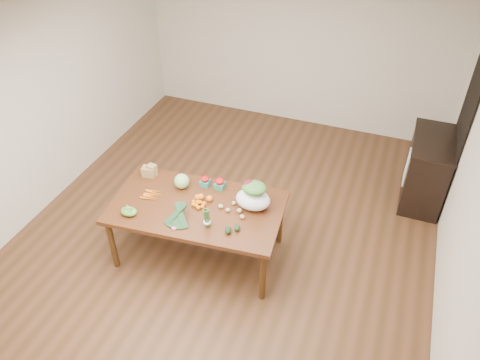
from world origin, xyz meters
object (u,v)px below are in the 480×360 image
at_px(kale_bunch, 177,217).
at_px(asparagus_bundle, 207,218).
at_px(dining_table, 198,230).
at_px(salad_bag, 253,197).
at_px(cabbage, 182,181).
at_px(paper_bag, 149,171).
at_px(cabinet, 426,170).
at_px(mandarin_cluster, 198,203).

bearing_deg(kale_bunch, asparagus_bundle, 5.16).
distance_m(dining_table, salad_bag, 0.82).
distance_m(cabbage, salad_bag, 0.89).
distance_m(paper_bag, cabbage, 0.48).
relative_size(cabinet, mandarin_cluster, 5.67).
relative_size(paper_bag, cabbage, 1.17).
xyz_separation_m(kale_bunch, salad_bag, (0.67, 0.53, 0.07)).
xyz_separation_m(mandarin_cluster, salad_bag, (0.58, 0.20, 0.11)).
bearing_deg(cabinet, mandarin_cluster, -139.73).
bearing_deg(kale_bunch, mandarin_cluster, 69.49).
height_order(cabinet, asparagus_bundle, asparagus_bundle).
bearing_deg(cabinet, salad_bag, -134.75).
distance_m(dining_table, mandarin_cluster, 0.41).
relative_size(dining_table, mandarin_cluster, 10.62).
relative_size(kale_bunch, asparagus_bundle, 1.60).
height_order(asparagus_bundle, salad_bag, salad_bag).
relative_size(paper_bag, asparagus_bundle, 0.83).
height_order(cabinet, mandarin_cluster, cabinet).
xyz_separation_m(cabbage, kale_bunch, (0.22, -0.57, -0.01)).
xyz_separation_m(dining_table, kale_bunch, (-0.07, -0.32, 0.45)).
xyz_separation_m(mandarin_cluster, kale_bunch, (-0.09, -0.33, 0.04)).
bearing_deg(asparagus_bundle, cabinet, 41.53).
height_order(kale_bunch, salad_bag, salad_bag).
height_order(mandarin_cluster, salad_bag, salad_bag).
distance_m(dining_table, cabbage, 0.60).
distance_m(dining_table, paper_bag, 0.94).
bearing_deg(paper_bag, asparagus_bundle, -29.40).
height_order(mandarin_cluster, asparagus_bundle, asparagus_bundle).
distance_m(dining_table, kale_bunch, 0.56).
bearing_deg(dining_table, asparagus_bundle, -52.18).
xyz_separation_m(paper_bag, asparagus_bundle, (1.02, -0.57, 0.05)).
bearing_deg(kale_bunch, paper_bag, 132.57).
height_order(paper_bag, mandarin_cluster, paper_bag).
relative_size(dining_table, paper_bag, 9.22).
xyz_separation_m(cabinet, paper_bag, (-3.18, -1.72, 0.35)).
xyz_separation_m(cabinet, asparagus_bundle, (-2.16, -2.30, 0.40)).
relative_size(paper_bag, salad_bag, 0.53).
bearing_deg(cabbage, dining_table, -39.30).
bearing_deg(dining_table, mandarin_cluster, 17.07).
bearing_deg(dining_table, cabinet, 34.96).
bearing_deg(salad_bag, cabbage, 177.38).
relative_size(cabbage, mandarin_cluster, 0.99).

